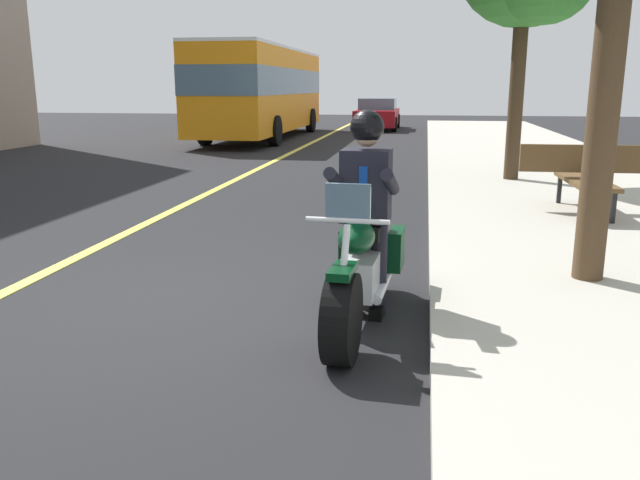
% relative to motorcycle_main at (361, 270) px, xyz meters
% --- Properties ---
extents(ground_plane, '(80.00, 80.00, 0.00)m').
position_rel_motorcycle_main_xyz_m(ground_plane, '(-0.25, -1.43, -0.45)').
color(ground_plane, black).
extents(lane_center_stripe, '(60.00, 0.16, 0.01)m').
position_rel_motorcycle_main_xyz_m(lane_center_stripe, '(-0.25, -3.43, -0.45)').
color(lane_center_stripe, '#E5DB4C').
rests_on(lane_center_stripe, ground_plane).
extents(motorcycle_main, '(2.22, 0.67, 1.26)m').
position_rel_motorcycle_main_xyz_m(motorcycle_main, '(0.00, 0.00, 0.00)').
color(motorcycle_main, black).
rests_on(motorcycle_main, ground_plane).
extents(rider_main, '(0.64, 0.57, 1.74)m').
position_rel_motorcycle_main_xyz_m(rider_main, '(-0.19, 0.01, 0.58)').
color(rider_main, black).
rests_on(rider_main, ground_plane).
extents(bus_near, '(11.05, 2.70, 3.30)m').
position_rel_motorcycle_main_xyz_m(bus_near, '(-19.05, -5.62, 1.42)').
color(bus_near, orange).
rests_on(bus_near, ground_plane).
extents(car_silver, '(4.60, 1.92, 1.40)m').
position_rel_motorcycle_main_xyz_m(car_silver, '(-24.88, -1.71, 0.24)').
color(car_silver, maroon).
rests_on(car_silver, ground_plane).
extents(bench_sidewalk, '(1.81, 1.80, 0.95)m').
position_rel_motorcycle_main_xyz_m(bench_sidewalk, '(-4.64, 2.77, 0.26)').
color(bench_sidewalk, brown).
rests_on(bench_sidewalk, sidewalk_curb).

